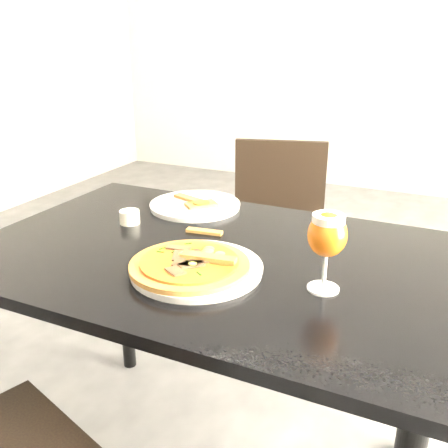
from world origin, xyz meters
The scene contains 10 objects.
ground centered at (0.00, 0.00, 0.00)m, with size 6.00×6.00×0.00m, color #49494B.
dining_table centered at (0.02, -0.30, 0.66)m, with size 1.20×0.80×0.75m.
chair_far centered at (-0.06, 0.48, 0.47)m, with size 0.49×0.49×0.86m.
plate_main centered at (0.05, -0.42, 0.76)m, with size 0.31×0.31×0.02m, color silver.
pizza centered at (0.04, -0.43, 0.78)m, with size 0.28×0.28×0.03m.
plate_second centered at (-0.17, -0.02, 0.76)m, with size 0.28×0.28×0.02m, color silver.
crust_scraps centered at (-0.16, -0.02, 0.77)m, with size 0.17×0.12×0.01m.
loose_crust centered at (-0.04, -0.20, 0.75)m, with size 0.10×0.02×0.01m, color brown.
sauce_cup centered at (-0.27, -0.22, 0.77)m, with size 0.06×0.06×0.04m.
beer_glass centered at (0.34, -0.38, 0.88)m, with size 0.08×0.08×0.18m.
Camera 1 is at (0.55, -1.33, 1.27)m, focal length 40.00 mm.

